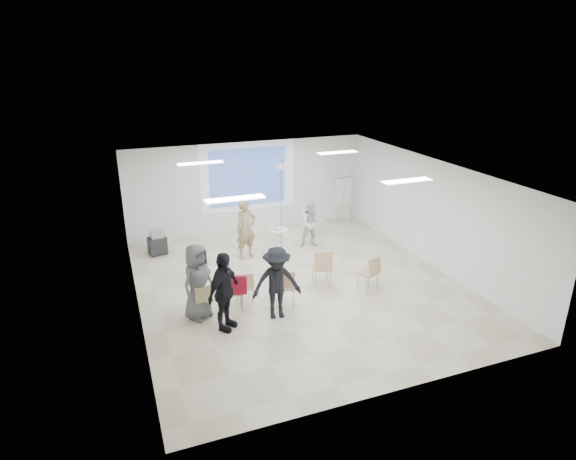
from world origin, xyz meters
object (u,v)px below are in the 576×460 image
object	(u,v)px
chair_left_mid	(234,290)
audience_left	(224,286)
chair_right_far	(371,271)
chair_right_inner	(322,265)
pedestal_table	(279,238)
av_cart	(157,243)
chair_left_inner	(245,286)
player_right	(312,221)
player_left	(246,225)
chair_center	(286,285)
chair_far_left	(203,298)
audience_mid	(277,278)
audience_outer	(197,277)
laptop	(244,286)
flipchart_easel	(344,190)

from	to	relation	value
chair_left_mid	audience_left	world-z (taller)	audience_left
chair_right_far	chair_right_inner	bearing A→B (deg)	129.58
pedestal_table	av_cart	xyz separation A→B (m)	(-3.50, 1.01, -0.04)
chair_left_inner	chair_right_far	world-z (taller)	chair_right_far
pedestal_table	player_right	world-z (taller)	player_right
player_left	chair_center	xyz separation A→B (m)	(0.08, -3.11, -0.46)
chair_far_left	chair_right_far	bearing A→B (deg)	-5.39
pedestal_table	audience_left	world-z (taller)	audience_left
chair_far_left	chair_left_inner	world-z (taller)	chair_far_left
player_right	chair_far_left	distance (m)	5.10
chair_left_mid	audience_mid	size ratio (longest dim) A/B	0.46
audience_outer	player_left	bearing A→B (deg)	19.25
player_right	chair_left_mid	size ratio (longest dim) A/B	1.81
chair_left_inner	laptop	bearing A→B (deg)	89.51
chair_center	audience_mid	xyz separation A→B (m)	(-0.39, -0.43, 0.43)
player_left	chair_far_left	distance (m)	3.56
audience_mid	chair_left_mid	bearing A→B (deg)	151.19
chair_left_mid	audience_outer	world-z (taller)	audience_outer
pedestal_table	audience_outer	distance (m)	4.36
chair_right_far	audience_mid	bearing A→B (deg)	169.36
chair_far_left	av_cart	distance (m)	4.17
player_right	laptop	xyz separation A→B (m)	(-2.95, -2.72, -0.39)
chair_right_far	audience_left	distance (m)	3.94
chair_far_left	audience_outer	distance (m)	0.52
chair_center	audience_left	xyz separation A→B (m)	(-1.61, -0.50, 0.49)
player_left	player_right	bearing A→B (deg)	-11.35
audience_left	av_cart	world-z (taller)	audience_left
chair_center	av_cart	xyz separation A→B (m)	(-2.50, 4.26, -0.19)
chair_left_mid	audience_left	xyz separation A→B (m)	(-0.40, -0.70, 0.50)
pedestal_table	chair_center	bearing A→B (deg)	-107.00
laptop	chair_right_inner	bearing A→B (deg)	-179.90
pedestal_table	player_right	bearing A→B (deg)	-0.36
player_left	player_right	world-z (taller)	player_left
chair_left_mid	audience_outer	bearing A→B (deg)	-161.93
chair_left_inner	chair_right_far	bearing A→B (deg)	-10.42
pedestal_table	flipchart_easel	xyz separation A→B (m)	(2.91, 1.44, 0.88)
player_left	chair_right_far	xyz separation A→B (m)	(2.34, -3.13, -0.46)
chair_right_inner	chair_right_far	xyz separation A→B (m)	(1.04, -0.63, -0.05)
audience_left	audience_outer	size ratio (longest dim) A/B	1.03
chair_far_left	audience_mid	size ratio (longest dim) A/B	0.43
player_left	chair_left_inner	distance (m)	2.84
player_left	audience_left	xyz separation A→B (m)	(-1.54, -3.61, 0.02)
flipchart_easel	audience_outer	bearing A→B (deg)	-155.66
audience_left	chair_left_mid	bearing A→B (deg)	16.98
laptop	audience_left	size ratio (longest dim) A/B	0.14
laptop	player_left	bearing A→B (deg)	-109.53
chair_left_inner	laptop	distance (m)	0.10
player_left	chair_right_far	bearing A→B (deg)	-68.19
audience_mid	flipchart_easel	distance (m)	6.69
audience_left	flipchart_easel	xyz separation A→B (m)	(5.52, 5.19, 0.24)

